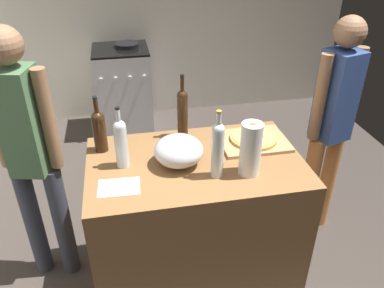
{
  "coord_description": "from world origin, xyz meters",
  "views": [
    {
      "loc": [
        -0.48,
        -1.11,
        2.09
      ],
      "look_at": [
        -0.12,
        0.75,
        0.96
      ],
      "focal_mm": 36.02,
      "sensor_mm": 36.0,
      "label": 1
    }
  ],
  "objects_px": {
    "wine_bottle_dark": "(99,129)",
    "wine_bottle_clear": "(183,111)",
    "mixing_bowl": "(179,151)",
    "pizza": "(253,138)",
    "person_in_stripes": "(30,151)",
    "person_in_red": "(331,122)",
    "wine_bottle_green": "(218,148)",
    "stove": "(124,89)",
    "wine_bottle_amber": "(121,141)",
    "paper_towel_roll": "(251,149)"
  },
  "relations": [
    {
      "from": "person_in_red",
      "to": "stove",
      "type": "bearing_deg",
      "value": 124.8
    },
    {
      "from": "wine_bottle_green",
      "to": "person_in_stripes",
      "type": "relative_size",
      "value": 0.23
    },
    {
      "from": "wine_bottle_green",
      "to": "stove",
      "type": "distance_m",
      "value": 2.47
    },
    {
      "from": "wine_bottle_amber",
      "to": "stove",
      "type": "relative_size",
      "value": 0.37
    },
    {
      "from": "paper_towel_roll",
      "to": "wine_bottle_amber",
      "type": "xyz_separation_m",
      "value": [
        -0.65,
        0.2,
        0.01
      ]
    },
    {
      "from": "stove",
      "to": "person_in_stripes",
      "type": "height_order",
      "value": "person_in_stripes"
    },
    {
      "from": "stove",
      "to": "wine_bottle_green",
      "type": "bearing_deg",
      "value": -79.67
    },
    {
      "from": "mixing_bowl",
      "to": "person_in_red",
      "type": "xyz_separation_m",
      "value": [
        1.07,
        0.3,
        -0.08
      ]
    },
    {
      "from": "paper_towel_roll",
      "to": "wine_bottle_dark",
      "type": "distance_m",
      "value": 0.86
    },
    {
      "from": "person_in_stripes",
      "to": "stove",
      "type": "bearing_deg",
      "value": 74.14
    },
    {
      "from": "wine_bottle_green",
      "to": "stove",
      "type": "xyz_separation_m",
      "value": [
        -0.43,
        2.36,
        -0.62
      ]
    },
    {
      "from": "pizza",
      "to": "wine_bottle_dark",
      "type": "distance_m",
      "value": 0.91
    },
    {
      "from": "paper_towel_roll",
      "to": "stove",
      "type": "height_order",
      "value": "paper_towel_roll"
    },
    {
      "from": "pizza",
      "to": "person_in_stripes",
      "type": "relative_size",
      "value": 0.17
    },
    {
      "from": "wine_bottle_dark",
      "to": "stove",
      "type": "relative_size",
      "value": 0.36
    },
    {
      "from": "wine_bottle_amber",
      "to": "paper_towel_roll",
      "type": "bearing_deg",
      "value": -16.83
    },
    {
      "from": "mixing_bowl",
      "to": "wine_bottle_amber",
      "type": "bearing_deg",
      "value": 172.31
    },
    {
      "from": "person_in_red",
      "to": "wine_bottle_green",
      "type": "bearing_deg",
      "value": -153.56
    },
    {
      "from": "paper_towel_roll",
      "to": "person_in_red",
      "type": "bearing_deg",
      "value": 32.09
    },
    {
      "from": "wine_bottle_clear",
      "to": "wine_bottle_amber",
      "type": "height_order",
      "value": "wine_bottle_clear"
    },
    {
      "from": "paper_towel_roll",
      "to": "wine_bottle_green",
      "type": "distance_m",
      "value": 0.17
    },
    {
      "from": "person_in_red",
      "to": "wine_bottle_dark",
      "type": "bearing_deg",
      "value": -177.26
    },
    {
      "from": "wine_bottle_clear",
      "to": "person_in_stripes",
      "type": "bearing_deg",
      "value": -175.13
    },
    {
      "from": "wine_bottle_amber",
      "to": "person_in_stripes",
      "type": "relative_size",
      "value": 0.21
    },
    {
      "from": "stove",
      "to": "mixing_bowl",
      "type": "bearing_deg",
      "value": -83.47
    },
    {
      "from": "wine_bottle_dark",
      "to": "wine_bottle_clear",
      "type": "xyz_separation_m",
      "value": [
        0.49,
        0.08,
        0.03
      ]
    },
    {
      "from": "wine_bottle_dark",
      "to": "wine_bottle_clear",
      "type": "bearing_deg",
      "value": 9.2
    },
    {
      "from": "mixing_bowl",
      "to": "wine_bottle_amber",
      "type": "relative_size",
      "value": 0.76
    },
    {
      "from": "mixing_bowl",
      "to": "wine_bottle_dark",
      "type": "relative_size",
      "value": 0.8
    },
    {
      "from": "wine_bottle_clear",
      "to": "wine_bottle_green",
      "type": "height_order",
      "value": "wine_bottle_clear"
    },
    {
      "from": "paper_towel_roll",
      "to": "wine_bottle_green",
      "type": "xyz_separation_m",
      "value": [
        -0.17,
        0.01,
        0.02
      ]
    },
    {
      "from": "pizza",
      "to": "wine_bottle_green",
      "type": "distance_m",
      "value": 0.44
    },
    {
      "from": "wine_bottle_clear",
      "to": "wine_bottle_green",
      "type": "bearing_deg",
      "value": -77.41
    },
    {
      "from": "wine_bottle_dark",
      "to": "paper_towel_roll",
      "type": "bearing_deg",
      "value": -26.51
    },
    {
      "from": "wine_bottle_amber",
      "to": "person_in_red",
      "type": "distance_m",
      "value": 1.41
    },
    {
      "from": "person_in_stripes",
      "to": "person_in_red",
      "type": "relative_size",
      "value": 1.03
    },
    {
      "from": "pizza",
      "to": "wine_bottle_clear",
      "type": "xyz_separation_m",
      "value": [
        -0.4,
        0.17,
        0.14
      ]
    },
    {
      "from": "mixing_bowl",
      "to": "pizza",
      "type": "bearing_deg",
      "value": 16.44
    },
    {
      "from": "mixing_bowl",
      "to": "wine_bottle_green",
      "type": "bearing_deg",
      "value": -40.03
    },
    {
      "from": "stove",
      "to": "person_in_stripes",
      "type": "distance_m",
      "value": 2.11
    },
    {
      "from": "wine_bottle_clear",
      "to": "stove",
      "type": "distance_m",
      "value": 2.02
    },
    {
      "from": "stove",
      "to": "paper_towel_roll",
      "type": "bearing_deg",
      "value": -75.71
    },
    {
      "from": "pizza",
      "to": "wine_bottle_clear",
      "type": "distance_m",
      "value": 0.46
    },
    {
      "from": "pizza",
      "to": "paper_towel_roll",
      "type": "xyz_separation_m",
      "value": [
        -0.13,
        -0.3,
        0.12
      ]
    },
    {
      "from": "mixing_bowl",
      "to": "stove",
      "type": "xyz_separation_m",
      "value": [
        -0.25,
        2.21,
        -0.53
      ]
    },
    {
      "from": "wine_bottle_dark",
      "to": "wine_bottle_green",
      "type": "height_order",
      "value": "wine_bottle_green"
    },
    {
      "from": "stove",
      "to": "wine_bottle_dark",
      "type": "bearing_deg",
      "value": -94.79
    },
    {
      "from": "mixing_bowl",
      "to": "wine_bottle_green",
      "type": "height_order",
      "value": "wine_bottle_green"
    },
    {
      "from": "wine_bottle_dark",
      "to": "wine_bottle_amber",
      "type": "relative_size",
      "value": 0.96
    },
    {
      "from": "person_in_stripes",
      "to": "person_in_red",
      "type": "height_order",
      "value": "person_in_stripes"
    }
  ]
}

